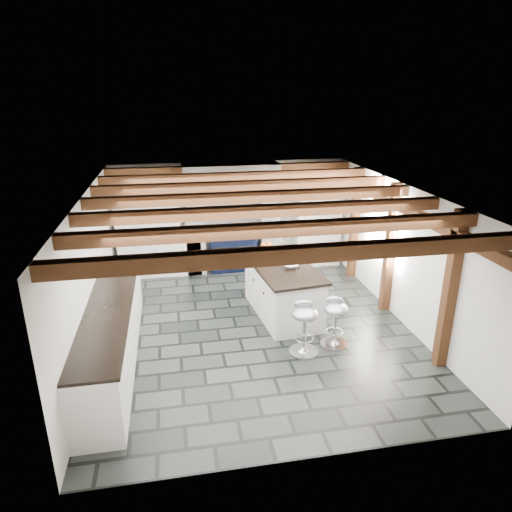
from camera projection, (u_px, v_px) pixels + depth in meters
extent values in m
plane|color=black|center=(255.00, 326.00, 7.67)|extent=(6.00, 6.00, 0.00)
plane|color=silver|center=(230.00, 214.00, 10.05)|extent=(5.00, 0.00, 5.00)
plane|color=silver|center=(91.00, 273.00, 6.85)|extent=(0.00, 6.00, 6.00)
plane|color=silver|center=(400.00, 252.00, 7.71)|extent=(0.00, 6.00, 6.00)
plane|color=white|center=(254.00, 191.00, 6.88)|extent=(6.00, 6.00, 0.00)
cube|color=silver|center=(195.00, 229.00, 9.70)|extent=(0.40, 0.60, 1.90)
cube|color=silver|center=(268.00, 225.00, 9.98)|extent=(0.40, 0.60, 1.90)
cube|color=#4D2B16|center=(231.00, 179.00, 9.48)|extent=(2.10, 0.65, 0.18)
cube|color=silver|center=(231.00, 171.00, 9.43)|extent=(2.00, 0.60, 0.31)
cube|color=black|center=(233.00, 179.00, 9.16)|extent=(1.00, 0.03, 0.22)
cube|color=silver|center=(233.00, 179.00, 9.15)|extent=(0.90, 0.01, 0.14)
cube|color=white|center=(149.00, 229.00, 9.52)|extent=(1.30, 0.58, 2.00)
cube|color=white|center=(316.00, 220.00, 10.15)|extent=(1.00, 0.58, 2.00)
cube|color=white|center=(113.00, 332.00, 6.59)|extent=(0.60, 3.80, 0.88)
cube|color=black|center=(109.00, 304.00, 6.43)|extent=(0.64, 3.80, 0.04)
cube|color=white|center=(184.00, 252.00, 9.83)|extent=(0.70, 0.60, 0.88)
cube|color=black|center=(183.00, 232.00, 9.67)|extent=(0.74, 0.64, 0.04)
cube|color=#4D2B16|center=(400.00, 206.00, 7.42)|extent=(0.15, 5.80, 0.14)
plane|color=white|center=(385.00, 220.00, 8.12)|extent=(0.00, 0.90, 0.90)
cube|color=#4D2B16|center=(302.00, 254.00, 4.51)|extent=(5.00, 0.16, 0.16)
cube|color=#4D2B16|center=(281.00, 229.00, 5.31)|extent=(5.00, 0.16, 0.16)
cube|color=#4D2B16|center=(266.00, 211.00, 6.11)|extent=(5.00, 0.16, 0.16)
cube|color=#4D2B16|center=(254.00, 197.00, 6.91)|extent=(5.00, 0.16, 0.16)
cube|color=#4D2B16|center=(245.00, 186.00, 7.71)|extent=(5.00, 0.16, 0.16)
cube|color=#4D2B16|center=(238.00, 176.00, 8.51)|extent=(5.00, 0.16, 0.16)
cube|color=#4D2B16|center=(231.00, 169.00, 9.31)|extent=(5.00, 0.16, 0.16)
cube|color=#4D2B16|center=(450.00, 291.00, 6.22)|extent=(0.15, 0.15, 2.30)
cube|color=#4D2B16|center=(390.00, 249.00, 7.88)|extent=(0.15, 0.15, 2.30)
cube|color=#4D2B16|center=(354.00, 224.00, 9.36)|extent=(0.15, 0.15, 2.30)
cylinder|color=black|center=(284.00, 214.00, 7.04)|extent=(0.01, 0.01, 0.56)
cylinder|color=white|center=(283.00, 234.00, 7.15)|extent=(0.09, 0.09, 0.22)
cylinder|color=black|center=(282.00, 209.00, 7.33)|extent=(0.01, 0.01, 0.56)
cylinder|color=white|center=(282.00, 229.00, 7.44)|extent=(0.09, 0.09, 0.22)
cylinder|color=black|center=(281.00, 205.00, 7.61)|extent=(0.01, 0.01, 0.56)
cylinder|color=white|center=(280.00, 224.00, 7.73)|extent=(0.09, 0.09, 0.22)
cube|color=black|center=(232.00, 249.00, 9.99)|extent=(1.00, 0.60, 0.90)
ellipsoid|color=silver|center=(221.00, 229.00, 9.78)|extent=(0.28, 0.28, 0.11)
ellipsoid|color=silver|center=(243.00, 227.00, 9.87)|extent=(0.28, 0.28, 0.11)
cylinder|color=silver|center=(234.00, 237.00, 9.57)|extent=(0.95, 0.03, 0.03)
cube|color=black|center=(223.00, 254.00, 9.67)|extent=(0.35, 0.02, 0.30)
cube|color=black|center=(246.00, 253.00, 9.76)|extent=(0.35, 0.02, 0.30)
cube|color=white|center=(283.00, 291.00, 7.95)|extent=(1.06, 1.83, 0.85)
cube|color=black|center=(283.00, 267.00, 7.79)|extent=(1.15, 1.92, 0.05)
imported|color=white|center=(266.00, 253.00, 8.15)|extent=(0.20, 0.20, 0.19)
ellipsoid|color=#C7561C|center=(267.00, 245.00, 8.10)|extent=(0.19, 0.19, 0.12)
cylinder|color=white|center=(285.00, 254.00, 8.10)|extent=(0.12, 0.12, 0.17)
imported|color=white|center=(291.00, 266.00, 7.71)|extent=(0.28, 0.28, 0.06)
cylinder|color=white|center=(296.00, 261.00, 7.88)|extent=(0.05, 0.05, 0.10)
cylinder|color=white|center=(296.00, 258.00, 7.86)|extent=(0.21, 0.21, 0.01)
cylinder|color=#CFBB8B|center=(296.00, 256.00, 7.84)|extent=(0.17, 0.17, 0.07)
cylinder|color=silver|center=(334.00, 344.00, 7.10)|extent=(0.43, 0.43, 0.03)
cone|color=silver|center=(334.00, 342.00, 7.08)|extent=(0.19, 0.19, 0.08)
cylinder|color=silver|center=(335.00, 327.00, 6.99)|extent=(0.05, 0.05, 0.53)
torus|color=silver|center=(334.00, 332.00, 7.02)|extent=(0.27, 0.27, 0.02)
ellipsoid|color=#9598A3|center=(336.00, 309.00, 6.89)|extent=(0.48, 0.48, 0.17)
ellipsoid|color=#9598A3|center=(336.00, 301.00, 6.94)|extent=(0.29, 0.18, 0.15)
cylinder|color=silver|center=(304.00, 352.00, 6.89)|extent=(0.45, 0.45, 0.03)
cone|color=silver|center=(304.00, 349.00, 6.87)|extent=(0.20, 0.20, 0.08)
cylinder|color=silver|center=(304.00, 333.00, 6.78)|extent=(0.05, 0.05, 0.56)
torus|color=silver|center=(304.00, 338.00, 6.81)|extent=(0.29, 0.29, 0.02)
ellipsoid|color=#9598A3|center=(305.00, 314.00, 6.67)|extent=(0.49, 0.49, 0.18)
ellipsoid|color=#9598A3|center=(305.00, 305.00, 6.73)|extent=(0.30, 0.17, 0.16)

